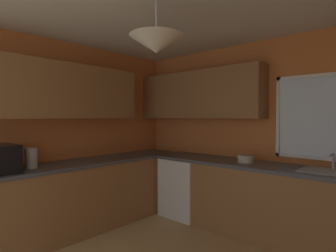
# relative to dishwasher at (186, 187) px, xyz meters

# --- Properties ---
(room_shell) EXTENTS (4.01, 4.02, 2.54)m
(room_shell) POSITION_rel_dishwasher_xyz_m (0.59, -1.11, 1.29)
(room_shell) COLOR #D17238
(room_shell) RESTS_ON ground_plane
(counter_run_left) EXTENTS (0.65, 3.63, 0.89)m
(counter_run_left) POSITION_rel_dishwasher_xyz_m (-0.66, -1.61, 0.02)
(counter_run_left) COLOR olive
(counter_run_left) RESTS_ON ground_plane
(counter_run_back) EXTENTS (3.10, 0.65, 0.89)m
(counter_run_back) POSITION_rel_dishwasher_xyz_m (1.18, 0.03, 0.02)
(counter_run_back) COLOR olive
(counter_run_back) RESTS_ON ground_plane
(dishwasher) EXTENTS (0.60, 0.60, 0.85)m
(dishwasher) POSITION_rel_dishwasher_xyz_m (0.00, 0.00, 0.00)
(dishwasher) COLOR white
(dishwasher) RESTS_ON ground_plane
(kettle) EXTENTS (0.13, 0.13, 0.23)m
(kettle) POSITION_rel_dishwasher_xyz_m (-0.64, -1.97, 0.58)
(kettle) COLOR #B7B7BC
(kettle) RESTS_ON counter_run_left
(sink_assembly) EXTENTS (0.55, 0.40, 0.19)m
(sink_assembly) POSITION_rel_dishwasher_xyz_m (1.88, 0.04, 0.48)
(sink_assembly) COLOR #9EA0A5
(sink_assembly) RESTS_ON counter_run_back
(bowl) EXTENTS (0.20, 0.20, 0.09)m
(bowl) POSITION_rel_dishwasher_xyz_m (0.94, 0.03, 0.51)
(bowl) COLOR beige
(bowl) RESTS_ON counter_run_back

